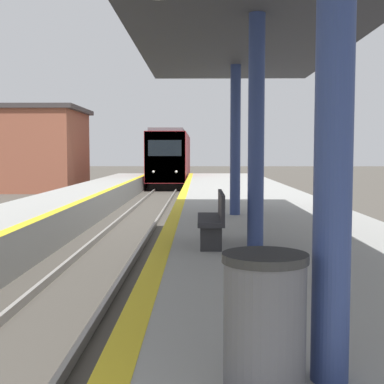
% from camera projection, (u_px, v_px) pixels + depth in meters
% --- Properties ---
extents(train, '(2.74, 16.45, 4.25)m').
position_uv_depth(train, '(171.00, 158.00, 43.17)').
color(train, black).
rests_on(train, ground).
extents(station_canopy, '(4.51, 15.11, 4.02)m').
position_uv_depth(station_canopy, '(257.00, 14.00, 8.51)').
color(station_canopy, navy).
rests_on(station_canopy, platform_right).
extents(trash_bin, '(0.58, 0.58, 0.93)m').
position_uv_depth(trash_bin, '(264.00, 322.00, 3.59)').
color(trash_bin, '#4C4C51').
rests_on(trash_bin, platform_right).
extents(bench, '(0.44, 1.55, 0.92)m').
position_uv_depth(bench, '(214.00, 217.00, 9.27)').
color(bench, '#28282D').
rests_on(bench, platform_right).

